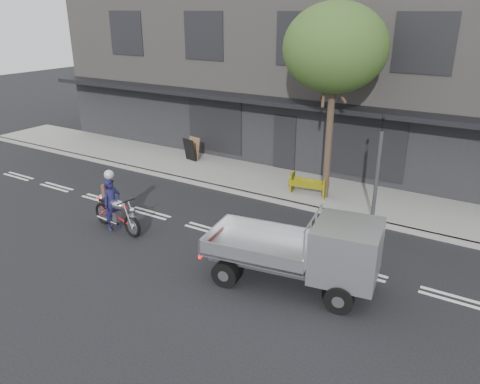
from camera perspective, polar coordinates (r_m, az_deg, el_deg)
name	(u,v)px	position (r m, az deg, el deg)	size (l,w,h in m)	color
ground	(208,230)	(14.76, -3.94, -4.60)	(80.00, 80.00, 0.00)	black
sidewalk	(277,183)	(18.44, 4.51, 1.08)	(32.00, 3.20, 0.15)	gray
kerb	(257,196)	(17.12, 2.05, -0.50)	(32.00, 0.20, 0.15)	gray
building_main	(343,65)	(23.51, 12.47, 14.92)	(26.00, 10.00, 8.00)	slate
street_tree	(335,49)	(16.00, 11.53, 16.76)	(3.40, 3.40, 6.74)	#382B21
traffic_light_pole	(377,173)	(15.32, 16.40, 2.22)	(0.12, 0.12, 3.50)	#2D2D30
motorcycle	(116,213)	(14.98, -14.83, -2.45)	(2.20, 0.64, 1.13)	black
rider	(112,204)	(14.99, -15.32, -1.45)	(0.61, 0.40, 1.67)	#16153C
flatbed_ute	(330,251)	(11.38, 10.88, -7.06)	(4.41, 2.31, 1.95)	black
construction_barrier	(306,186)	(16.97, 8.08, 0.75)	(1.37, 0.55, 0.77)	#D9CE0B
sandwich_board	(190,150)	(20.89, -6.17, 5.13)	(0.63, 0.42, 1.01)	black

